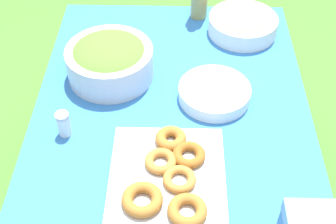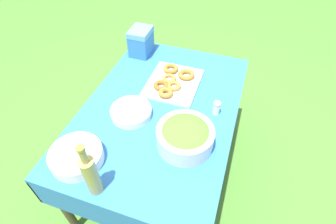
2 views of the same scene
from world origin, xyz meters
name	(u,v)px [view 1 (image 1 of 2)]	position (x,y,z in m)	size (l,w,h in m)	color
picnic_table	(171,139)	(0.00, 0.00, 0.62)	(1.39, 0.93, 0.70)	#2D6BB2
salad_bowl	(110,60)	(-0.23, -0.22, 0.78)	(0.31, 0.31, 0.14)	silver
pasta_bowl	(243,23)	(-0.51, 0.27, 0.75)	(0.27, 0.27, 0.09)	white
donut_platter	(169,178)	(0.25, 0.00, 0.72)	(0.40, 0.34, 0.05)	silver
plate_stack	(214,93)	(-0.12, 0.14, 0.73)	(0.25, 0.25, 0.05)	white
salt_shaker	(64,124)	(0.06, -0.34, 0.75)	(0.04, 0.04, 0.09)	white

